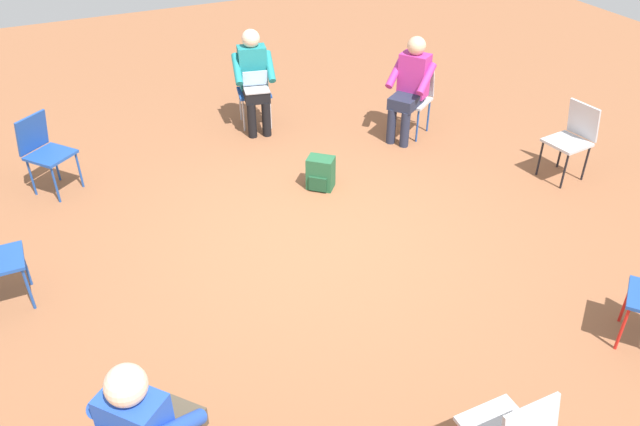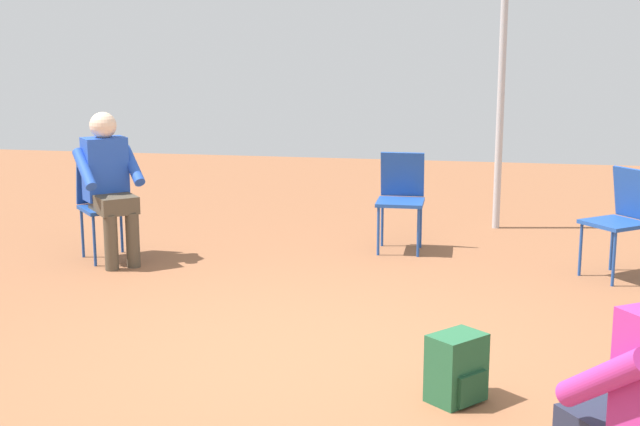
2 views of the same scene
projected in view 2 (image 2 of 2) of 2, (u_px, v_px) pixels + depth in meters
ground_plane at (308, 362)px, 5.18m from camera, size 16.77×16.77×0.00m
chair_northeast at (622, 215)px, 6.87m from camera, size 0.58×0.58×0.85m
chair_northwest at (104, 200)px, 7.47m from camera, size 0.58×0.59×0.85m
chair_north at (401, 194)px, 7.75m from camera, size 0.41×0.44×0.85m
person_in_blue at (109, 179)px, 7.29m from camera, size 0.63×0.63×1.24m
backpack_near_laptop_user at (456, 372)px, 4.60m from camera, size 0.33×0.34×0.36m
tent_pole_far at (501, 99)px, 8.45m from camera, size 0.07×0.07×2.51m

